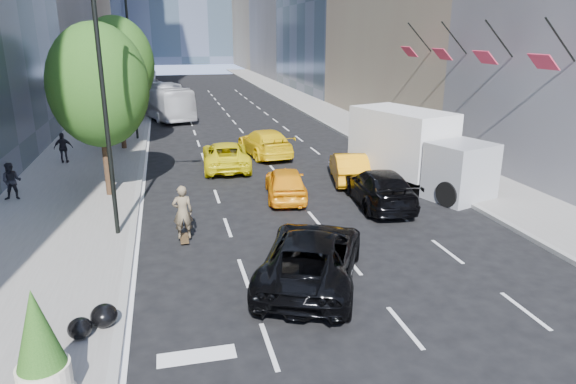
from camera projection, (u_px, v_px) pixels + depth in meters
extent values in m
plane|color=black|center=(321.00, 265.00, 16.46)|extent=(160.00, 160.00, 0.00)
cube|color=slate|center=(110.00, 122.00, 42.30)|extent=(6.00, 120.00, 0.15)
cube|color=slate|center=(330.00, 114.00, 46.52)|extent=(4.00, 120.00, 0.15)
cylinder|color=black|center=(103.00, 94.00, 17.20)|extent=(0.16, 0.16, 10.00)
cylinder|color=black|center=(131.00, 64.00, 33.91)|extent=(0.16, 0.16, 10.00)
cylinder|color=#311D13|center=(107.00, 160.00, 22.71)|extent=(0.30, 0.30, 3.15)
ellipsoid|color=#153E11|center=(98.00, 86.00, 21.74)|extent=(4.20, 4.20, 5.25)
cylinder|color=#311D13|center=(122.00, 121.00, 31.96)|extent=(0.30, 0.30, 3.38)
ellipsoid|color=#153E11|center=(116.00, 64.00, 30.92)|extent=(4.50, 4.50, 5.62)
cylinder|color=#311D13|center=(132.00, 100.00, 44.10)|extent=(0.30, 0.30, 2.93)
ellipsoid|color=#153E11|center=(129.00, 64.00, 43.20)|extent=(3.90, 3.90, 4.88)
cylinder|color=black|center=(144.00, 78.00, 51.36)|extent=(0.14, 0.14, 5.20)
imported|color=black|center=(142.00, 62.00, 50.89)|extent=(2.48, 0.53, 1.00)
cylinder|color=black|center=(560.00, 40.00, 20.62)|extent=(1.75, 0.08, 1.75)
cube|color=#B62A42|center=(543.00, 62.00, 20.72)|extent=(0.64, 1.30, 0.64)
cylinder|color=black|center=(499.00, 39.00, 24.33)|extent=(1.75, 0.08, 1.75)
cube|color=#B62A42|center=(485.00, 57.00, 24.44)|extent=(0.64, 1.30, 0.64)
cylinder|color=black|center=(454.00, 38.00, 28.04)|extent=(1.75, 0.08, 1.75)
cube|color=#B62A42|center=(442.00, 54.00, 28.15)|extent=(0.64, 1.30, 0.64)
cylinder|color=black|center=(420.00, 37.00, 31.76)|extent=(1.75, 0.08, 1.75)
cube|color=#B62A42|center=(409.00, 52.00, 31.87)|extent=(0.64, 1.30, 0.64)
imported|color=brown|center=(183.00, 216.00, 18.03)|extent=(0.71, 0.46, 1.94)
imported|color=black|center=(312.00, 256.00, 15.16)|extent=(4.77, 6.37, 1.61)
imported|color=black|center=(379.00, 187.00, 22.02)|extent=(2.68, 5.53, 1.55)
imported|color=#FF9C0D|center=(286.00, 183.00, 22.90)|extent=(2.29, 4.42, 1.44)
imported|color=#FF9F0D|center=(349.00, 167.00, 25.53)|extent=(2.46, 4.68, 1.47)
imported|color=yellow|center=(226.00, 155.00, 27.99)|extent=(2.73, 5.38, 1.46)
imported|color=yellow|center=(265.00, 143.00, 30.88)|extent=(2.87, 5.70, 1.59)
imported|color=silver|center=(161.00, 100.00, 44.68)|extent=(5.48, 11.04, 3.00)
cube|color=silver|center=(402.00, 140.00, 25.40)|extent=(4.11, 5.66, 2.98)
cube|color=gray|center=(460.00, 172.00, 22.58)|extent=(3.11, 2.89, 2.54)
cylinder|color=black|center=(448.00, 194.00, 21.85)|extent=(0.71, 1.17, 1.11)
cylinder|color=black|center=(484.00, 186.00, 23.01)|extent=(0.71, 1.17, 1.11)
cylinder|color=black|center=(359.00, 165.00, 26.70)|extent=(0.71, 1.17, 1.11)
cylinder|color=black|center=(393.00, 159.00, 27.87)|extent=(0.71, 1.17, 1.11)
imported|color=black|center=(12.00, 181.00, 22.19)|extent=(0.81, 0.63, 1.64)
imported|color=black|center=(63.00, 148.00, 28.51)|extent=(1.00, 0.44, 1.70)
cylinder|color=beige|center=(45.00, 383.00, 10.06)|extent=(1.02, 1.02, 0.82)
cone|color=#153E11|center=(36.00, 328.00, 9.69)|extent=(0.92, 0.92, 1.63)
ellipsoid|color=black|center=(104.00, 315.00, 12.70)|extent=(0.66, 0.72, 0.56)
ellipsoid|color=black|center=(80.00, 328.00, 12.21)|extent=(0.58, 0.63, 0.49)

